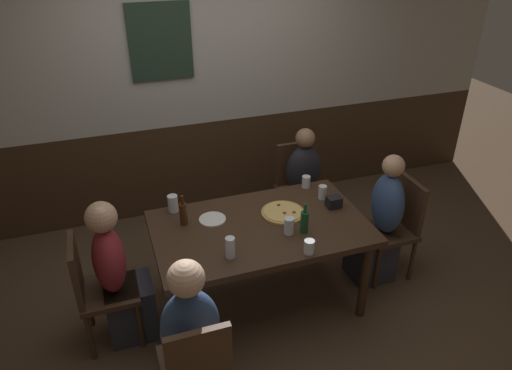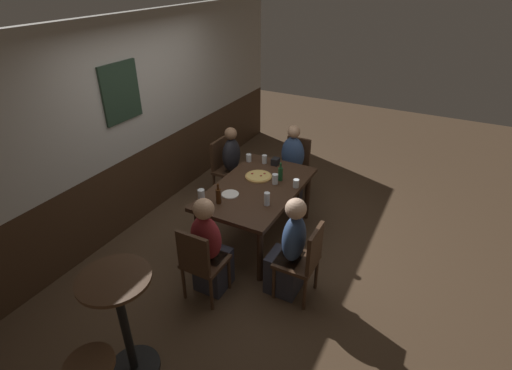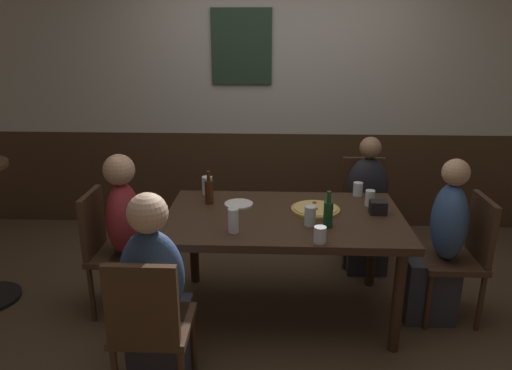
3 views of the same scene
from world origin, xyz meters
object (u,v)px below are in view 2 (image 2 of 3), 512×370
object	(u,v)px
dining_table	(257,192)
condiment_caddy	(275,161)
tumbler_water	(249,158)
beer_bottle_brown	(218,196)
chair_head_west	(201,261)
person_head_east	(291,170)
plate_white_large	(230,194)
pizza	(258,176)
pint_glass_stout	(267,200)
highball_clear	(296,184)
chair_head_east	(295,165)
beer_glass_half	(264,160)
chair_right_far	(225,166)
beer_glass_tall	(275,180)
person_left_near	(289,254)
person_head_west	(210,252)
person_right_far	(235,170)
beer_bottle_green	(280,174)
pint_glass_pale	(201,196)
chair_left_near	(304,258)
side_bar_table	(123,319)

from	to	relation	value
dining_table	condiment_caddy	world-z (taller)	condiment_caddy
tumbler_water	beer_bottle_brown	size ratio (longest dim) A/B	0.42
chair_head_west	person_head_east	world-z (taller)	person_head_east
person_head_east	plate_white_large	xyz separation A→B (m)	(-1.37, 0.18, 0.27)
pizza	pint_glass_stout	world-z (taller)	pint_glass_stout
dining_table	plate_white_large	distance (m)	0.38
highball_clear	condiment_caddy	distance (m)	0.64
chair_head_east	condiment_caddy	xyz separation A→B (m)	(-0.58, 0.06, 0.29)
pint_glass_stout	pizza	bearing A→B (deg)	35.65
chair_head_east	beer_glass_half	distance (m)	0.70
chair_right_far	beer_glass_tall	xyz separation A→B (m)	(-0.54, -1.06, 0.30)
pint_glass_stout	tumbler_water	xyz separation A→B (m)	(0.87, 0.71, -0.02)
highball_clear	person_left_near	bearing A→B (deg)	-160.73
beer_glass_half	condiment_caddy	xyz separation A→B (m)	(0.03, -0.15, -0.01)
person_head_west	tumbler_water	size ratio (longest dim) A/B	11.35
pizza	plate_white_large	xyz separation A→B (m)	(-0.54, 0.09, -0.01)
highball_clear	person_right_far	bearing A→B (deg)	66.64
beer_bottle_green	beer_bottle_brown	distance (m)	0.89
person_left_near	pint_glass_pale	distance (m)	1.19
dining_table	beer_glass_half	size ratio (longest dim) A/B	13.94
person_left_near	beer_bottle_brown	world-z (taller)	person_left_near
chair_left_near	person_right_far	world-z (taller)	person_right_far
chair_left_near	beer_bottle_green	size ratio (longest dim) A/B	3.74
chair_head_east	tumbler_water	world-z (taller)	chair_head_east
pint_glass_stout	beer_bottle_green	bearing A→B (deg)	10.45
beer_glass_half	person_head_west	bearing A→B (deg)	-172.90
chair_left_near	pizza	distance (m)	1.37
chair_left_near	pint_glass_pale	xyz separation A→B (m)	(0.12, 1.30, 0.30)
dining_table	person_head_east	world-z (taller)	person_head_east
dining_table	chair_left_near	distance (m)	1.15
beer_bottle_brown	condiment_caddy	xyz separation A→B (m)	(1.16, -0.15, -0.05)
pizza	pint_glass_stout	distance (m)	0.66
chair_right_far	person_head_west	size ratio (longest dim) A/B	0.77
condiment_caddy	dining_table	bearing A→B (deg)	-174.92
chair_head_west	condiment_caddy	xyz separation A→B (m)	(1.84, 0.06, 0.29)
person_left_near	plate_white_large	bearing A→B (deg)	67.58
dining_table	chair_right_far	size ratio (longest dim) A/B	1.80
highball_clear	person_head_west	bearing A→B (deg)	161.42
chair_left_near	tumbler_water	size ratio (longest dim) A/B	8.69
person_right_far	highball_clear	xyz separation A→B (m)	(-0.50, -1.15, 0.32)
person_head_west	beer_glass_half	bearing A→B (deg)	7.10
highball_clear	plate_white_large	size ratio (longest dim) A/B	0.49
highball_clear	beer_glass_half	size ratio (longest dim) A/B	0.88
chair_left_near	plate_white_large	size ratio (longest dim) A/B	4.33
pizza	beer_bottle_green	distance (m)	0.29
pizza	plate_white_large	world-z (taller)	pizza
beer_glass_tall	side_bar_table	bearing A→B (deg)	174.70
chair_right_far	tumbler_water	bearing A→B (deg)	-106.66
person_left_near	plate_white_large	world-z (taller)	person_left_near
person_right_far	beer_glass_tall	bearing A→B (deg)	-121.04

